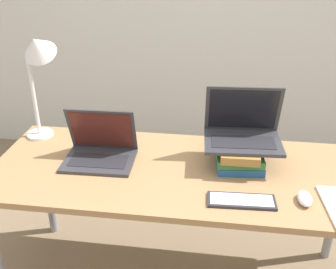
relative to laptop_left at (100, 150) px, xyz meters
name	(u,v)px	position (x,y,z in m)	size (l,w,h in m)	color
desk	(181,182)	(0.40, -0.04, -0.12)	(1.80, 0.71, 0.72)	#9E754C
laptop_left	(100,150)	(0.00, 0.00, 0.00)	(0.34, 0.26, 0.25)	#333338
book_stack	(239,155)	(0.67, 0.04, 0.01)	(0.24, 0.28, 0.11)	#235693
laptop_on_books	(243,131)	(0.68, 0.07, 0.11)	(0.37, 0.27, 0.26)	#333338
wireless_keyboard	(241,201)	(0.67, -0.26, -0.04)	(0.28, 0.11, 0.01)	#28282D
mouse	(305,198)	(0.93, -0.22, -0.03)	(0.06, 0.11, 0.04)	white
desk_lamp	(37,59)	(-0.34, 0.17, 0.39)	(0.23, 0.20, 0.59)	white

